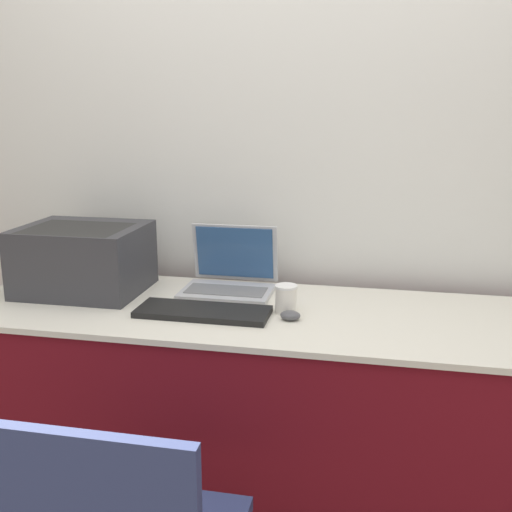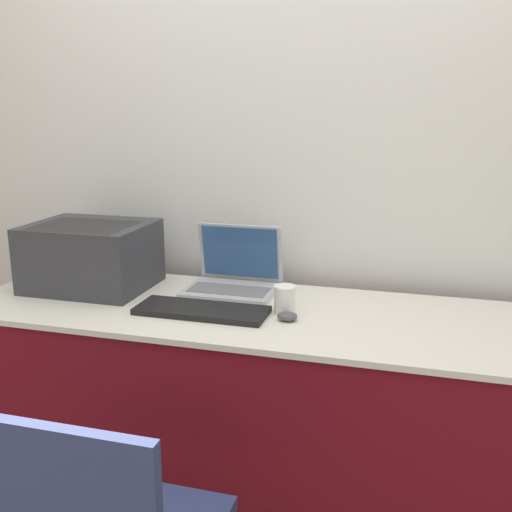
{
  "view_description": "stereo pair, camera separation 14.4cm",
  "coord_description": "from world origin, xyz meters",
  "px_view_note": "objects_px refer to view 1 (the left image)",
  "views": [
    {
      "loc": [
        0.34,
        -1.57,
        1.46
      ],
      "look_at": [
        -0.06,
        0.35,
        0.97
      ],
      "focal_mm": 42.0,
      "sensor_mm": 36.0,
      "label": 1
    },
    {
      "loc": [
        0.48,
        -1.54,
        1.46
      ],
      "look_at": [
        -0.06,
        0.35,
        0.97
      ],
      "focal_mm": 42.0,
      "sensor_mm": 36.0,
      "label": 2
    }
  ],
  "objects_px": {
    "printer": "(83,256)",
    "mouse": "(290,315)",
    "laptop_left": "(230,277)",
    "external_keyboard": "(203,312)",
    "coffee_cup": "(286,299)"
  },
  "relations": [
    {
      "from": "laptop_left",
      "to": "coffee_cup",
      "type": "height_order",
      "value": "laptop_left"
    },
    {
      "from": "laptop_left",
      "to": "external_keyboard",
      "type": "xyz_separation_m",
      "value": [
        -0.02,
        -0.28,
        -0.04
      ]
    },
    {
      "from": "external_keyboard",
      "to": "mouse",
      "type": "distance_m",
      "value": 0.29
    },
    {
      "from": "mouse",
      "to": "external_keyboard",
      "type": "bearing_deg",
      "value": -178.27
    },
    {
      "from": "external_keyboard",
      "to": "printer",
      "type": "bearing_deg",
      "value": 162.08
    },
    {
      "from": "laptop_left",
      "to": "coffee_cup",
      "type": "relative_size",
      "value": 3.44
    },
    {
      "from": "printer",
      "to": "mouse",
      "type": "height_order",
      "value": "printer"
    },
    {
      "from": "laptop_left",
      "to": "printer",
      "type": "bearing_deg",
      "value": -168.18
    },
    {
      "from": "external_keyboard",
      "to": "mouse",
      "type": "bearing_deg",
      "value": 1.73
    },
    {
      "from": "printer",
      "to": "laptop_left",
      "type": "relative_size",
      "value": 1.34
    },
    {
      "from": "laptop_left",
      "to": "external_keyboard",
      "type": "bearing_deg",
      "value": -94.75
    },
    {
      "from": "printer",
      "to": "laptop_left",
      "type": "distance_m",
      "value": 0.55
    },
    {
      "from": "laptop_left",
      "to": "coffee_cup",
      "type": "distance_m",
      "value": 0.31
    },
    {
      "from": "printer",
      "to": "coffee_cup",
      "type": "bearing_deg",
      "value": -6.52
    },
    {
      "from": "printer",
      "to": "laptop_left",
      "type": "height_order",
      "value": "printer"
    }
  ]
}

